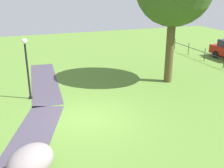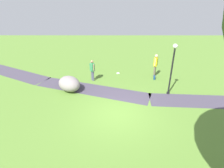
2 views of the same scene
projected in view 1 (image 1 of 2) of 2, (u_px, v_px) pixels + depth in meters
The scene contains 5 objects.
ground_plane at pixel (88, 119), 12.45m from camera, with size 48.00×48.00×0.00m, color #567D30.
footpath_segment_near at pixel (44, 81), 17.35m from camera, with size 8.09×2.15×0.01m.
footpath_segment_mid at pixel (25, 152), 9.98m from camera, with size 8.08×4.18×0.01m.
lamp_post at pixel (27, 62), 13.99m from camera, with size 0.28×0.28×3.27m.
lawn_boulder at pixel (31, 162), 8.60m from camera, with size 2.09×2.10×0.99m.
Camera 1 is at (10.86, -2.77, 5.76)m, focal length 43.51 mm.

